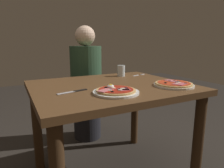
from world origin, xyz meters
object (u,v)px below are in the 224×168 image
pizza_across_left (174,84)px  diner_person (86,87)px  fork (138,75)px  dining_table (111,101)px  water_glass_near (121,71)px  pizza_foreground (116,91)px  knife (75,91)px

pizza_across_left → diner_person: (-0.27, 0.96, -0.18)m
fork → diner_person: bearing=122.7°
dining_table → pizza_across_left: size_ratio=3.95×
water_glass_near → pizza_foreground: bearing=-122.9°
pizza_across_left → knife: bearing=166.5°
pizza_across_left → dining_table: bearing=146.4°
pizza_foreground → water_glass_near: 0.60m
pizza_foreground → water_glass_near: water_glass_near is taller
diner_person → knife: bearing=65.6°
fork → diner_person: (-0.31, 0.48, -0.17)m
fork → diner_person: 0.60m
water_glass_near → fork: water_glass_near is taller
pizza_foreground → knife: pizza_foreground is taller
pizza_across_left → fork: bearing=85.1°
water_glass_near → fork: size_ratio=0.61×
water_glass_near → knife: bearing=-145.6°
pizza_foreground → diner_person: (0.17, 0.95, -0.18)m
fork → knife: 0.75m
pizza_foreground → pizza_across_left: size_ratio=1.01×
dining_table → water_glass_near: 0.40m
pizza_foreground → knife: (-0.20, 0.14, -0.01)m
dining_table → water_glass_near: size_ratio=11.06×
water_glass_near → knife: size_ratio=0.49×
knife → pizza_foreground: bearing=-35.2°
knife → diner_person: size_ratio=0.16×
water_glass_near → fork: (0.15, -0.04, -0.04)m
dining_table → diner_person: diner_person is taller
dining_table → fork: size_ratio=6.76×
water_glass_near → diner_person: bearing=109.6°
fork → dining_table: bearing=-148.6°
pizza_foreground → pizza_across_left: bearing=-1.5°
dining_table → pizza_across_left: 0.44m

